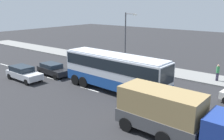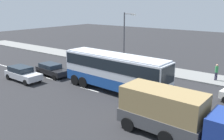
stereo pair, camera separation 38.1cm
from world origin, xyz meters
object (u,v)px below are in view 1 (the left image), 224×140
at_px(coach_bus, 115,69).
at_px(car_black_sedan, 53,69).
at_px(car_silver_hatch, 24,73).
at_px(pedestrian_near_curb, 218,71).
at_px(street_lamp, 126,36).
at_px(cargo_truck, 173,114).

distance_m(coach_bus, car_black_sedan, 9.13).
height_order(car_silver_hatch, pedestrian_near_curb, pedestrian_near_curb).
bearing_deg(car_black_sedan, pedestrian_near_curb, 35.45).
relative_size(car_silver_hatch, street_lamp, 0.67).
xyz_separation_m(cargo_truck, pedestrian_near_curb, (-1.15, 13.61, -0.41)).
bearing_deg(cargo_truck, coach_bus, 152.16).
distance_m(car_silver_hatch, street_lamp, 13.21).
bearing_deg(cargo_truck, street_lamp, 135.94).
distance_m(car_silver_hatch, car_black_sedan, 3.35).
height_order(cargo_truck, street_lamp, street_lamp).
relative_size(pedestrian_near_curb, street_lamp, 0.26).
height_order(cargo_truck, car_black_sedan, cargo_truck).
xyz_separation_m(cargo_truck, street_lamp, (-12.35, 12.48, 2.57)).
height_order(car_black_sedan, pedestrian_near_curb, pedestrian_near_curb).
bearing_deg(pedestrian_near_curb, street_lamp, -120.04).
relative_size(coach_bus, street_lamp, 1.59).
xyz_separation_m(car_black_sedan, pedestrian_near_curb, (15.90, 9.37, 0.43)).
height_order(car_silver_hatch, street_lamp, street_lamp).
bearing_deg(car_silver_hatch, coach_bus, 19.19).
xyz_separation_m(car_silver_hatch, street_lamp, (5.77, 11.40, 3.35)).
distance_m(coach_bus, cargo_truck, 9.22).
relative_size(coach_bus, cargo_truck, 1.45).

